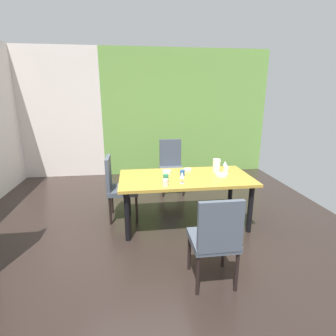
{
  "coord_description": "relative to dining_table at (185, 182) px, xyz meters",
  "views": [
    {
      "loc": [
        -0.3,
        -3.0,
        1.84
      ],
      "look_at": [
        0.17,
        0.49,
        0.85
      ],
      "focal_mm": 28.0,
      "sensor_mm": 36.0,
      "label": 1
    }
  ],
  "objects": [
    {
      "name": "serving_bowl_right",
      "position": [
        0.52,
        -0.04,
        0.1
      ],
      "size": [
        0.17,
        0.17,
        0.04
      ],
      "primitive_type": "cylinder",
      "color": "white",
      "rests_on": "dining_table"
    },
    {
      "name": "serving_bowl_center",
      "position": [
        0.09,
        0.27,
        0.1
      ],
      "size": [
        0.12,
        0.12,
        0.04
      ],
      "primitive_type": "cylinder",
      "color": "beige",
      "rests_on": "dining_table"
    },
    {
      "name": "chair_left_far",
      "position": [
        -0.98,
        0.29,
        -0.1
      ],
      "size": [
        0.44,
        0.44,
        0.97
      ],
      "rotation": [
        0.0,
        0.0,
        -1.57
      ],
      "color": "#474F5A",
      "rests_on": "ground_plane"
    },
    {
      "name": "chair_head_far",
      "position": [
        -0.01,
        1.33,
        -0.09
      ],
      "size": [
        0.44,
        0.45,
        1.01
      ],
      "rotation": [
        0.0,
        0.0,
        3.14
      ],
      "color": "#474F5A",
      "rests_on": "ground_plane"
    },
    {
      "name": "cup_corner",
      "position": [
        -0.33,
        -0.34,
        0.12
      ],
      "size": [
        0.08,
        0.08,
        0.08
      ],
      "primitive_type": "cylinder",
      "color": "silver",
      "rests_on": "dining_table"
    },
    {
      "name": "garden_window_panel",
      "position": [
        0.52,
        2.68,
        0.77
      ],
      "size": [
        3.83,
        0.1,
        2.83
      ],
      "primitive_type": "cube",
      "color": "#6EA348",
      "rests_on": "ground_plane"
    },
    {
      "name": "wine_glass_front",
      "position": [
        0.67,
        0.27,
        0.17
      ],
      "size": [
        0.07,
        0.07,
        0.14
      ],
      "color": "silver",
      "rests_on": "dining_table"
    },
    {
      "name": "ground_plane",
      "position": [
        -0.41,
        -0.47,
        -0.65
      ],
      "size": [
        5.7,
        6.39,
        0.02
      ],
      "primitive_type": "cube",
      "color": "black"
    },
    {
      "name": "pitcher_rear",
      "position": [
        0.5,
        0.18,
        0.18
      ],
      "size": [
        0.12,
        0.11,
        0.2
      ],
      "color": "white",
      "rests_on": "dining_table"
    },
    {
      "name": "cup_left",
      "position": [
        -0.3,
        -0.18,
        0.13
      ],
      "size": [
        0.07,
        0.07,
        0.1
      ],
      "primitive_type": "cylinder",
      "color": "#2D7C59",
      "rests_on": "dining_table"
    },
    {
      "name": "wine_glass_south",
      "position": [
        -0.1,
        -0.27,
        0.18
      ],
      "size": [
        0.06,
        0.06,
        0.16
      ],
      "color": "silver",
      "rests_on": "dining_table"
    },
    {
      "name": "cup_near_shelf",
      "position": [
        0.64,
        0.13,
        0.12
      ],
      "size": [
        0.07,
        0.07,
        0.09
      ],
      "primitive_type": "cylinder",
      "color": "white",
      "rests_on": "dining_table"
    },
    {
      "name": "dining_table",
      "position": [
        0.0,
        0.0,
        0.0
      ],
      "size": [
        1.85,
        0.95,
        0.72
      ],
      "color": "#B69035",
      "rests_on": "ground_plane"
    },
    {
      "name": "serving_bowl_west",
      "position": [
        -0.25,
        0.17,
        0.1
      ],
      "size": [
        0.13,
        0.13,
        0.05
      ],
      "primitive_type": "cylinder",
      "color": "silver",
      "rests_on": "dining_table"
    },
    {
      "name": "cup_east",
      "position": [
        -0.04,
        0.05,
        0.12
      ],
      "size": [
        0.07,
        0.07,
        0.08
      ],
      "primitive_type": "cylinder",
      "color": "#22509F",
      "rests_on": "dining_table"
    },
    {
      "name": "chair_head_near",
      "position": [
        0.03,
        -1.33,
        -0.11
      ],
      "size": [
        0.44,
        0.44,
        0.95
      ],
      "color": "#474F5A",
      "rests_on": "ground_plane"
    },
    {
      "name": "back_panel_interior",
      "position": [
        -2.33,
        2.68,
        0.77
      ],
      "size": [
        1.87,
        0.1,
        2.83
      ],
      "primitive_type": "cube",
      "color": "silver",
      "rests_on": "ground_plane"
    }
  ]
}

